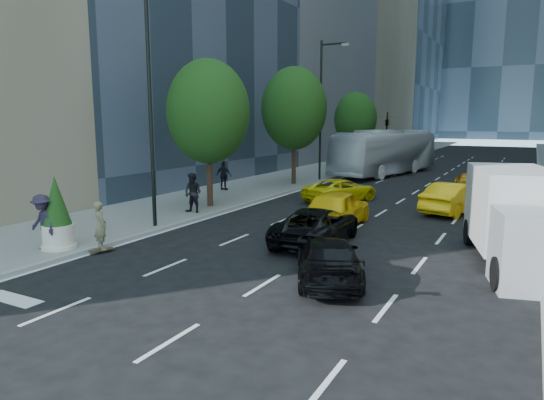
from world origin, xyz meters
The scene contains 21 objects.
ground centered at (0.00, 0.00, 0.00)m, with size 160.00×160.00×0.00m, color black.
sidewalk_left centered at (-9.00, 30.00, 0.07)m, with size 6.00×120.00×0.15m, color slate.
lamp_near centered at (-6.32, 4.00, 5.81)m, with size 2.13×0.22×10.00m.
lamp_far centered at (-6.32, 22.00, 5.81)m, with size 2.13×0.22×10.00m.
tree_near centered at (-7.20, 9.00, 4.97)m, with size 4.20×4.20×7.46m.
tree_mid centered at (-7.20, 19.00, 5.32)m, with size 4.50×4.50×7.99m.
tree_far centered at (-7.20, 32.00, 4.62)m, with size 3.90×3.90×6.92m.
traffic_signal centered at (-6.40, 40.00, 4.23)m, with size 2.48×0.53×5.20m.
skateboarder centered at (-5.60, 0.26, 0.85)m, with size 0.62×0.41×1.70m, color olive.
black_sedan_lincoln centered at (0.50, 5.00, 0.68)m, with size 2.27×4.92×1.37m, color black.
black_sedan_mercedes centered at (2.46, 1.27, 0.63)m, with size 1.78×4.37×1.27m, color black.
taxi_a centered at (0.15, 8.05, 0.82)m, with size 1.94×4.83×1.64m, color yellow.
taxi_b centered at (4.20, 13.77, 0.76)m, with size 1.61×4.63×1.52m, color #EEB20C.
taxi_c centered at (-1.99, 14.35, 0.64)m, with size 2.14×4.64×1.29m, color yellow.
taxi_d centered at (4.20, 20.50, 0.68)m, with size 1.90×4.67×1.35m, color orange.
city_bus centered at (-3.45, 28.98, 1.87)m, with size 3.14×13.41×3.74m, color silver.
box_truck centered at (7.13, 5.53, 1.53)m, with size 3.78×6.66×3.01m.
pedestrian_a centered at (-6.80, 7.06, 1.11)m, with size 0.93×0.73×1.92m, color black.
pedestrian_b centered at (-9.73, 14.07, 1.08)m, with size 1.09×0.45×1.86m, color black.
pedestrian_c centered at (-7.22, -0.77, 1.12)m, with size 1.25×0.72×1.94m, color #292131.
planter_shrub centered at (-6.96, -0.40, 1.36)m, with size 1.06×1.06×2.54m.
Camera 1 is at (7.40, -11.35, 4.62)m, focal length 32.00 mm.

